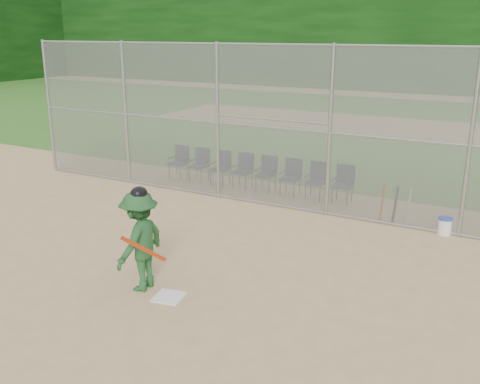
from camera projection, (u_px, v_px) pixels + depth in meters
The scene contains 17 objects.
ground at pixel (170, 291), 9.09m from camera, with size 100.00×100.00×0.00m, color tan.
grass_strip at pixel (402, 128), 24.25m from camera, with size 100.00×100.00×0.00m, color #31671F.
dirt_patch_far at pixel (402, 128), 24.25m from camera, with size 24.00×24.00×0.00m, color tan.
backstop_fence at pixel (290, 126), 12.71m from camera, with size 16.09×0.09×4.00m.
treeline at pixel (422, 2), 24.35m from camera, with size 81.00×60.00×11.00m.
home_plate at pixel (169, 297), 8.88m from camera, with size 0.47×0.47×0.02m, color white.
batter_at_plate at pixel (140, 240), 8.96m from camera, with size 0.97×1.29×1.82m.
water_cooler at pixel (445, 226), 11.59m from camera, with size 0.30×0.30×0.38m.
spare_bats at pixel (395, 204), 12.34m from camera, with size 0.66×0.38×0.83m.
chair_0 at pixel (178, 162), 15.95m from camera, with size 0.54×0.52×0.96m, color #101D3B, non-canonical shape.
chair_1 at pixel (199, 165), 15.62m from camera, with size 0.54×0.52×0.96m, color #101D3B, non-canonical shape.
chair_2 at pixel (220, 168), 15.29m from camera, with size 0.54×0.52×0.96m, color #101D3B, non-canonical shape.
chair_3 at pixel (242, 171), 14.96m from camera, with size 0.54×0.52×0.96m, color #101D3B, non-canonical shape.
chair_4 at pixel (266, 174), 14.63m from camera, with size 0.54×0.52×0.96m, color #101D3B, non-canonical shape.
chair_5 at pixel (290, 178), 14.30m from camera, with size 0.54×0.52×0.96m, color #101D3B, non-canonical shape.
chair_6 at pixel (316, 181), 13.97m from camera, with size 0.54×0.52×0.96m, color #101D3B, non-canonical shape.
chair_7 at pixel (343, 185), 13.64m from camera, with size 0.54×0.52×0.96m, color #101D3B, non-canonical shape.
Camera 1 is at (4.95, -6.67, 4.25)m, focal length 40.00 mm.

